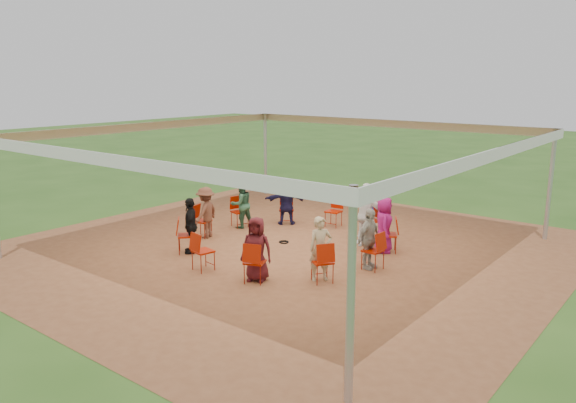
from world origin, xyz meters
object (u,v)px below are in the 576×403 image
Objects in this scene: person_seated_3 at (287,201)px; chair_6 at (202,221)px; chair_10 at (322,262)px; chair_9 at (255,262)px; person_seated_2 at (368,212)px; standing_person at (366,215)px; person_seated_4 at (241,204)px; chair_5 at (240,212)px; chair_2 at (371,221)px; laptop at (363,239)px; chair_0 at (373,251)px; person_seated_6 at (191,225)px; person_seated_8 at (320,249)px; cable_coil at (284,242)px; chair_1 at (388,235)px; person_seated_1 at (384,225)px; person_seated_5 at (206,213)px; chair_3 at (334,212)px; person_seated_7 at (257,249)px; chair_7 at (186,236)px; person_seated_0 at (369,239)px; chair_4 at (286,209)px; chair_8 at (203,251)px.

chair_6 is at bearing 30.59° from person_seated_3.
person_seated_3 reaches higher than chair_10.
chair_9 is 0.64× the size of person_seated_2.
person_seated_4 is at bearing 1.30° from standing_person.
chair_2 is at bearing 130.91° from chair_5.
chair_0 is at bearing -90.00° from laptop.
person_seated_6 is at bearing 21.04° from chair_6.
cable_coil is at bearing 88.98° from person_seated_8.
chair_1 is 0.64× the size of person_seated_1.
person_seated_5 is 1.00× the size of person_seated_6.
person_seated_4 is 1.00× the size of person_seated_5.
chair_9 is 2.57× the size of laptop.
person_seated_5 is 4.02× the size of laptop.
person_seated_4 reaches higher than chair_6.
chair_6 is at bearing 168.31° from person_seated_6.
person_seated_2 is 3.69m from person_seated_4.
laptop is (2.55, -2.62, 0.22)m from chair_3.
person_seated_2 is 4.44m from person_seated_7.
chair_0 is 4.65m from chair_7.
chair_6 reaches higher than cable_coil.
chair_10 is 0.54× the size of standing_person.
person_seated_3 is 1.00× the size of person_seated_8.
person_seated_3 is at bearing 32.73° from person_seated_2.
chair_5 is 0.64× the size of person_seated_0.
chair_2 is (-1.41, 2.38, 0.00)m from chair_0.
person_seated_1 is at bearing 81.82° from person_seated_6.
chair_7 is (-1.47, -4.42, 0.00)m from chair_3.
person_seated_3 reaches higher than chair_0.
person_seated_3 is at bearing 90.00° from chair_4.
chair_4 is (-4.16, 2.08, 0.00)m from chair_0.
chair_4 is 0.64× the size of person_seated_3.
person_seated_6 is (0.77, -2.59, 0.26)m from chair_5.
person_seated_3 is (0.21, 3.77, 0.26)m from chair_7.
chair_0 reaches higher than cable_coil.
standing_person reaches higher than chair_0.
cable_coil is (-2.57, -0.98, -0.43)m from chair_1.
person_seated_1 is at bearing 90.00° from chair_1.
person_seated_3 is (0.08, -0.09, 0.26)m from chair_4.
chair_3 is at bearing 149.41° from person_seated_4.
standing_person is (3.16, 3.17, 0.13)m from person_seated_6.
chair_8 is 2.72m from person_seated_8.
standing_person is (1.96, 3.90, 0.39)m from chair_8.
chair_6 is (-2.20, -3.18, 0.00)m from chair_3.
person_seated_8 is (1.02, 0.97, 0.26)m from chair_9.
person_seated_1 is at bearing 158.96° from chair_2.
chair_6 is 0.64× the size of person_seated_7.
person_seated_1 reaches higher than chair_8.
person_seated_2 is at bearing -70.45° from standing_person.
person_seated_7 is at bearing 129.72° from chair_1.
person_seated_3 is (-2.67, -0.39, 0.26)m from chair_2.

